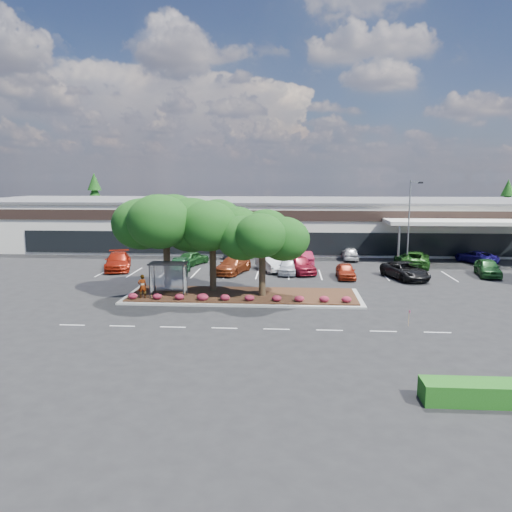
# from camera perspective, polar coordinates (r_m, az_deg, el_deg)

# --- Properties ---
(ground) EXTENTS (160.00, 160.00, 0.00)m
(ground) POSITION_cam_1_polar(r_m,az_deg,el_deg) (34.55, 1.21, -6.37)
(ground) COLOR black
(ground) RESTS_ON ground
(retail_store) EXTENTS (80.40, 25.20, 6.25)m
(retail_store) POSITION_cam_1_polar(r_m,az_deg,el_deg) (67.47, 2.61, 3.87)
(retail_store) COLOR beige
(retail_store) RESTS_ON ground
(landscape_island) EXTENTS (18.00, 6.00, 0.26)m
(landscape_island) POSITION_cam_1_polar(r_m,az_deg,el_deg) (38.52, -1.49, -4.56)
(landscape_island) COLOR gray
(landscape_island) RESTS_ON ground
(lane_markings) EXTENTS (33.12, 20.06, 0.01)m
(lane_markings) POSITION_cam_1_polar(r_m,az_deg,el_deg) (44.68, 1.65, -2.83)
(lane_markings) COLOR silver
(lane_markings) RESTS_ON ground
(shrub_row) EXTENTS (17.00, 0.80, 0.50)m
(shrub_row) POSITION_cam_1_polar(r_m,az_deg,el_deg) (36.39, -1.80, -4.74)
(shrub_row) COLOR maroon
(shrub_row) RESTS_ON landscape_island
(bus_shelter) EXTENTS (2.75, 1.55, 2.59)m
(bus_shelter) POSITION_cam_1_polar(r_m,az_deg,el_deg) (37.96, -9.95, -1.53)
(bus_shelter) COLOR black
(bus_shelter) RESTS_ON landscape_island
(island_tree_west) EXTENTS (7.20, 7.20, 7.89)m
(island_tree_west) POSITION_cam_1_polar(r_m,az_deg,el_deg) (39.27, -10.20, 1.61)
(island_tree_west) COLOR #113B11
(island_tree_west) RESTS_ON landscape_island
(island_tree_mid) EXTENTS (6.60, 6.60, 7.32)m
(island_tree_mid) POSITION_cam_1_polar(r_m,az_deg,el_deg) (39.30, -4.99, 1.31)
(island_tree_mid) COLOR #113B11
(island_tree_mid) RESTS_ON landscape_island
(island_tree_east) EXTENTS (5.80, 5.80, 6.50)m
(island_tree_east) POSITION_cam_1_polar(r_m,az_deg,el_deg) (37.46, 0.73, 0.33)
(island_tree_east) COLOR #113B11
(island_tree_east) RESTS_ON landscape_island
(hedge_south_east) EXTENTS (6.00, 1.30, 0.90)m
(hedge_south_east) POSITION_cam_1_polar(r_m,az_deg,el_deg) (23.21, 25.78, -13.93)
(hedge_south_east) COLOR #19470C
(hedge_south_east) RESTS_ON ground
(conifer_north_west) EXTENTS (4.40, 4.40, 10.00)m
(conifer_north_west) POSITION_cam_1_polar(r_m,az_deg,el_deg) (85.42, -17.90, 5.76)
(conifer_north_west) COLOR #113B11
(conifer_north_west) RESTS_ON ground
(conifer_north_east) EXTENTS (3.96, 3.96, 9.00)m
(conifer_north_east) POSITION_cam_1_polar(r_m,az_deg,el_deg) (83.96, 26.71, 4.85)
(conifer_north_east) COLOR #113B11
(conifer_north_east) RESTS_ON ground
(person_waiting) EXTENTS (0.75, 0.63, 1.77)m
(person_waiting) POSITION_cam_1_polar(r_m,az_deg,el_deg) (38.05, -12.86, -3.38)
(person_waiting) COLOR #594C47
(person_waiting) RESTS_ON landscape_island
(light_pole) EXTENTS (1.39, 0.86, 8.85)m
(light_pole) POSITION_cam_1_polar(r_m,az_deg,el_deg) (52.28, 17.12, 2.82)
(light_pole) COLOR gray
(light_pole) RESTS_ON ground
(survey_stake) EXTENTS (0.08, 0.14, 1.03)m
(survey_stake) POSITION_cam_1_polar(r_m,az_deg,el_deg) (32.49, 17.10, -6.55)
(survey_stake) COLOR tan
(survey_stake) RESTS_ON ground
(car_0) EXTENTS (3.92, 6.32, 1.71)m
(car_0) POSITION_cam_1_polar(r_m,az_deg,el_deg) (51.65, -15.50, -0.59)
(car_0) COLOR maroon
(car_0) RESTS_ON ground
(car_1) EXTENTS (2.41, 4.97, 1.63)m
(car_1) POSITION_cam_1_polar(r_m,az_deg,el_deg) (48.17, -8.80, -1.09)
(car_1) COLOR #154723
(car_1) RESTS_ON ground
(car_2) EXTENTS (3.68, 5.83, 1.57)m
(car_2) POSITION_cam_1_polar(r_m,az_deg,el_deg) (48.08, -2.66, -1.04)
(car_2) COLOR maroon
(car_2) RESTS_ON ground
(car_3) EXTENTS (3.45, 5.05, 1.58)m
(car_3) POSITION_cam_1_polar(r_m,az_deg,el_deg) (49.25, 1.71, -0.80)
(car_3) COLOR silver
(car_3) RESTS_ON ground
(car_4) EXTENTS (1.93, 4.31, 1.44)m
(car_4) POSITION_cam_1_polar(r_m,az_deg,el_deg) (47.77, 3.66, -1.20)
(car_4) COLOR silver
(car_4) RESTS_ON ground
(car_5) EXTENTS (3.54, 5.39, 1.70)m
(car_5) POSITION_cam_1_polar(r_m,az_deg,el_deg) (48.15, 5.03, -0.98)
(car_5) COLOR maroon
(car_5) RESTS_ON ground
(car_6) EXTENTS (1.62, 4.03, 1.37)m
(car_6) POSITION_cam_1_polar(r_m,az_deg,el_deg) (46.32, 10.21, -1.69)
(car_6) COLOR maroon
(car_6) RESTS_ON ground
(car_7) EXTENTS (4.16, 6.05, 1.54)m
(car_7) POSITION_cam_1_polar(r_m,az_deg,el_deg) (47.26, 16.69, -1.61)
(car_7) COLOR black
(car_7) RESTS_ON ground
(car_8) EXTENTS (2.62, 4.93, 1.60)m
(car_8) POSITION_cam_1_polar(r_m,az_deg,el_deg) (51.35, 24.97, -1.23)
(car_8) COLOR #1D4E20
(car_8) RESTS_ON ground
(car_10) EXTENTS (3.28, 4.70, 1.49)m
(car_10) POSITION_cam_1_polar(r_m,az_deg,el_deg) (53.03, -7.25, -0.21)
(car_10) COLOR #18441A
(car_10) RESTS_ON ground
(car_11) EXTENTS (3.95, 5.39, 1.45)m
(car_11) POSITION_cam_1_polar(r_m,az_deg,el_deg) (54.96, -2.17, 0.16)
(car_11) COLOR #A4A8AF
(car_11) RESTS_ON ground
(car_12) EXTENTS (2.28, 4.98, 1.58)m
(car_12) POSITION_cam_1_polar(r_m,az_deg,el_deg) (52.34, 5.37, -0.25)
(car_12) COLOR maroon
(car_12) RESTS_ON ground
(car_14) EXTENTS (1.84, 4.30, 1.45)m
(car_14) POSITION_cam_1_polar(r_m,az_deg,el_deg) (56.69, 10.73, 0.27)
(car_14) COLOR beige
(car_14) RESTS_ON ground
(car_15) EXTENTS (4.15, 6.41, 1.64)m
(car_15) POSITION_cam_1_polar(r_m,az_deg,el_deg) (53.86, 17.74, -0.35)
(car_15) COLOR #1C4915
(car_15) RESTS_ON ground
(car_16) EXTENTS (2.95, 5.36, 1.42)m
(car_16) POSITION_cam_1_polar(r_m,az_deg,el_deg) (54.05, 17.27, -0.41)
(car_16) COLOR #164718
(car_16) RESTS_ON ground
(car_17) EXTENTS (4.02, 5.35, 1.35)m
(car_17) POSITION_cam_1_polar(r_m,az_deg,el_deg) (58.79, 23.82, -0.08)
(car_17) COLOR navy
(car_17) RESTS_ON ground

